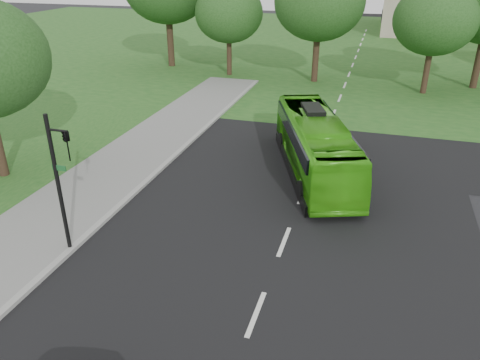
% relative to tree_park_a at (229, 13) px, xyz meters
% --- Properties ---
extents(ground, '(160.00, 160.00, 0.00)m').
position_rel_tree_park_a_xyz_m(ground, '(10.11, -26.85, -5.14)').
color(ground, black).
rests_on(ground, ground).
extents(street_surfaces, '(120.00, 120.00, 0.15)m').
position_rel_tree_park_a_xyz_m(street_surfaces, '(9.73, -4.10, -5.12)').
color(street_surfaces, black).
rests_on(street_surfaces, ground).
extents(tree_park_a, '(5.71, 5.71, 7.58)m').
position_rel_tree_park_a_xyz_m(tree_park_a, '(0.00, 0.00, 0.00)').
color(tree_park_a, black).
rests_on(tree_park_a, ground).
extents(tree_park_b, '(7.06, 7.06, 9.25)m').
position_rel_tree_park_a_xyz_m(tree_park_b, '(7.52, -0.27, 1.10)').
color(tree_park_b, black).
rests_on(tree_park_b, ground).
extents(tree_park_c, '(5.92, 5.92, 7.86)m').
position_rel_tree_park_a_xyz_m(tree_park_c, '(16.04, -1.56, 0.19)').
color(tree_park_c, black).
rests_on(tree_park_c, ground).
extents(bus, '(5.57, 10.07, 2.75)m').
position_rel_tree_park_a_xyz_m(bus, '(10.20, -18.34, -3.77)').
color(bus, '#42B816').
rests_on(bus, ground).
extents(traffic_light, '(0.82, 0.25, 5.05)m').
position_rel_tree_park_a_xyz_m(traffic_light, '(3.07, -27.55, -2.18)').
color(traffic_light, black).
rests_on(traffic_light, ground).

